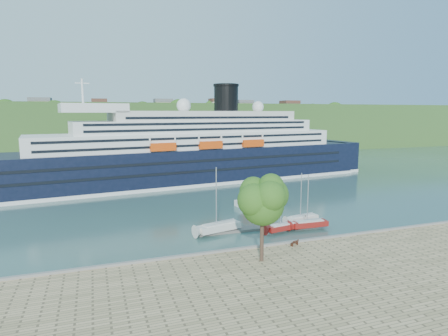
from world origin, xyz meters
TOP-DOWN VIEW (x-y plane):
  - ground at (0.00, 0.00)m, footprint 400.00×400.00m
  - far_hillside at (0.00, 145.00)m, footprint 400.00×50.00m
  - quay_coping at (0.00, -0.20)m, footprint 220.00×0.50m
  - cruise_ship at (0.50, 56.44)m, footprint 125.31×33.32m
  - park_bench at (2.47, -1.24)m, footprint 1.48×1.05m
  - promenade_tree at (-4.20, -4.62)m, footprint 7.25×7.25m
  - floating_pontoon at (0.85, 10.34)m, footprint 18.64×2.98m
  - sailboat_white_near at (-4.83, 10.23)m, footprint 8.41×4.13m
  - sailboat_red at (5.28, 7.41)m, footprint 6.64×2.84m
  - sailboat_white_far at (10.97, 10.68)m, footprint 6.96×2.97m
  - tender_launch at (8.14, 26.01)m, footprint 8.29×4.16m
  - sailboat_extra at (10.33, 7.31)m, footprint 7.04×2.20m

SIDE VIEW (x-z plane):
  - ground at x=0.00m, z-range 0.00..0.00m
  - floating_pontoon at x=0.85m, z-range 0.00..0.41m
  - tender_launch at x=8.14m, z-range 0.00..2.19m
  - quay_coping at x=0.00m, z-range 1.00..1.30m
  - park_bench at x=2.47m, z-range 1.00..1.88m
  - sailboat_red at x=5.28m, z-range 0.00..8.31m
  - sailboat_white_far at x=10.97m, z-range 0.00..8.71m
  - sailboat_extra at x=10.33m, z-range 0.00..9.00m
  - sailboat_white_near at x=-4.83m, z-range 0.00..10.47m
  - promenade_tree at x=-4.20m, z-range 1.00..13.01m
  - far_hillside at x=0.00m, z-range 0.00..24.00m
  - cruise_ship at x=0.50m, z-range 0.00..27.85m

